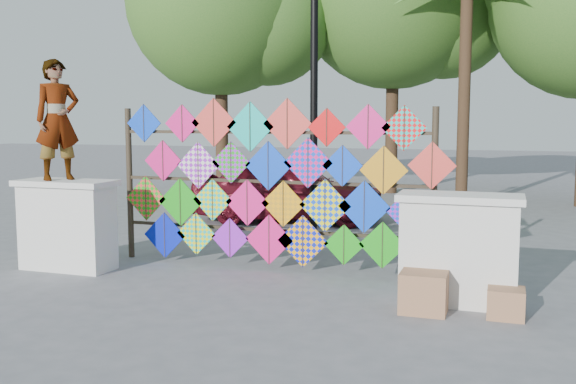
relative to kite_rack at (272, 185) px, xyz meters
The scene contains 10 objects.
ground 1.42m from the kite_rack, 95.33° to the right, with size 80.00×80.00×0.00m, color gray.
parapet_left 2.97m from the kite_rack, 161.50° to the right, with size 1.40×0.65×1.28m.
parapet_right 2.85m from the kite_rack, 19.38° to the right, with size 1.40×0.65×1.28m.
kite_rack is the anchor object (origin of this frame).
tree_west 10.31m from the kite_rack, 118.29° to the left, with size 5.85×5.20×8.01m.
vendor_woman 3.15m from the kite_rack, 162.09° to the right, with size 0.62×0.40×1.69m, color #99999E.
sedan 4.39m from the kite_rack, 105.82° to the left, with size 1.62×4.02×1.37m, color maroon.
lamppost 1.96m from the kite_rack, 79.67° to the left, with size 0.28×0.28×4.46m.
cardboard_box_near 2.87m from the kite_rack, 31.17° to the right, with size 0.51×0.45×0.45m, color #A1714E.
cardboard_box_far 3.59m from the kite_rack, 22.74° to the right, with size 0.39×0.36×0.33m, color #A1714E.
Camera 1 is at (3.18, -7.72, 2.12)m, focal length 40.00 mm.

